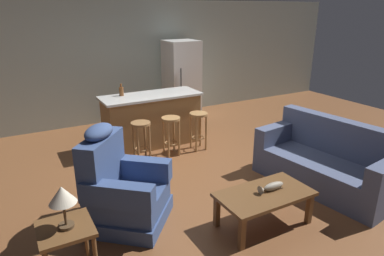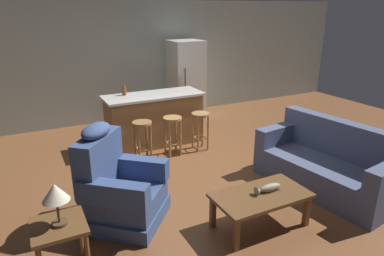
{
  "view_description": "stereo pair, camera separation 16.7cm",
  "coord_description": "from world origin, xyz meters",
  "px_view_note": "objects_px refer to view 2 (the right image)",
  "views": [
    {
      "loc": [
        -2.27,
        -4.25,
        2.41
      ],
      "look_at": [
        0.04,
        -0.1,
        0.75
      ],
      "focal_mm": 32.0,
      "sensor_mm": 36.0,
      "label": 1
    },
    {
      "loc": [
        -2.12,
        -4.33,
        2.41
      ],
      "look_at": [
        0.04,
        -0.1,
        0.75
      ],
      "focal_mm": 32.0,
      "sensor_mm": 36.0,
      "label": 2
    }
  ],
  "objects_px": {
    "fish_figurine": "(268,188)",
    "bar_stool_left": "(143,134)",
    "bar_stool_middle": "(173,129)",
    "kitchen_island": "(154,119)",
    "end_table": "(60,233)",
    "couch": "(327,165)",
    "recliner_near_lamp": "(118,188)",
    "bar_stool_right": "(200,124)",
    "bottle_tall_green": "(124,91)",
    "refrigerator": "(186,80)",
    "table_lamp": "(55,194)",
    "coffee_table": "(261,198)"
  },
  "relations": [
    {
      "from": "fish_figurine",
      "to": "bar_stool_left",
      "type": "xyz_separation_m",
      "value": [
        -0.69,
        2.35,
        0.01
      ]
    },
    {
      "from": "bar_stool_middle",
      "to": "kitchen_island",
      "type": "bearing_deg",
      "value": 97.94
    },
    {
      "from": "end_table",
      "to": "kitchen_island",
      "type": "relative_size",
      "value": 0.31
    },
    {
      "from": "couch",
      "to": "end_table",
      "type": "bearing_deg",
      "value": -6.09
    },
    {
      "from": "recliner_near_lamp",
      "to": "bar_stool_right",
      "type": "xyz_separation_m",
      "value": [
        1.9,
        1.5,
        0.05
      ]
    },
    {
      "from": "bar_stool_left",
      "to": "bar_stool_right",
      "type": "xyz_separation_m",
      "value": [
        1.08,
        0.0,
        0.0
      ]
    },
    {
      "from": "fish_figurine",
      "to": "bottle_tall_green",
      "type": "xyz_separation_m",
      "value": [
        -0.72,
        3.17,
        0.57
      ]
    },
    {
      "from": "recliner_near_lamp",
      "to": "kitchen_island",
      "type": "relative_size",
      "value": 0.67
    },
    {
      "from": "bottle_tall_green",
      "to": "refrigerator",
      "type": "bearing_deg",
      "value": 30.47
    },
    {
      "from": "table_lamp",
      "to": "bar_stool_middle",
      "type": "relative_size",
      "value": 0.6
    },
    {
      "from": "fish_figurine",
      "to": "bar_stool_middle",
      "type": "distance_m",
      "value": 2.36
    },
    {
      "from": "bar_stool_middle",
      "to": "bottle_tall_green",
      "type": "distance_m",
      "value": 1.14
    },
    {
      "from": "kitchen_island",
      "to": "bar_stool_middle",
      "type": "xyz_separation_m",
      "value": [
        0.09,
        -0.63,
        -0.01
      ]
    },
    {
      "from": "kitchen_island",
      "to": "refrigerator",
      "type": "height_order",
      "value": "refrigerator"
    },
    {
      "from": "end_table",
      "to": "bottle_tall_green",
      "type": "height_order",
      "value": "bottle_tall_green"
    },
    {
      "from": "fish_figurine",
      "to": "bar_stool_right",
      "type": "relative_size",
      "value": 0.5
    },
    {
      "from": "kitchen_island",
      "to": "couch",
      "type": "bearing_deg",
      "value": -60.01
    },
    {
      "from": "coffee_table",
      "to": "bar_stool_left",
      "type": "relative_size",
      "value": 1.62
    },
    {
      "from": "fish_figurine",
      "to": "recliner_near_lamp",
      "type": "relative_size",
      "value": 0.28
    },
    {
      "from": "table_lamp",
      "to": "bottle_tall_green",
      "type": "relative_size",
      "value": 1.89
    },
    {
      "from": "fish_figurine",
      "to": "table_lamp",
      "type": "bearing_deg",
      "value": 174.87
    },
    {
      "from": "end_table",
      "to": "recliner_near_lamp",
      "type": "bearing_deg",
      "value": 41.67
    },
    {
      "from": "fish_figurine",
      "to": "refrigerator",
      "type": "xyz_separation_m",
      "value": [
        1.01,
        4.18,
        0.42
      ]
    },
    {
      "from": "couch",
      "to": "refrigerator",
      "type": "bearing_deg",
      "value": -93.33
    },
    {
      "from": "couch",
      "to": "bottle_tall_green",
      "type": "xyz_separation_m",
      "value": [
        -2.03,
        2.86,
        0.69
      ]
    },
    {
      "from": "table_lamp",
      "to": "recliner_near_lamp",
      "type": "bearing_deg",
      "value": 42.58
    },
    {
      "from": "fish_figurine",
      "to": "kitchen_island",
      "type": "relative_size",
      "value": 0.19
    },
    {
      "from": "refrigerator",
      "to": "bar_stool_left",
      "type": "bearing_deg",
      "value": -132.84
    },
    {
      "from": "recliner_near_lamp",
      "to": "table_lamp",
      "type": "height_order",
      "value": "recliner_near_lamp"
    },
    {
      "from": "couch",
      "to": "table_lamp",
      "type": "bearing_deg",
      "value": -5.95
    },
    {
      "from": "kitchen_island",
      "to": "table_lamp",
      "type": "bearing_deg",
      "value": -125.5
    },
    {
      "from": "coffee_table",
      "to": "bar_stool_middle",
      "type": "bearing_deg",
      "value": 91.19
    },
    {
      "from": "end_table",
      "to": "refrigerator",
      "type": "relative_size",
      "value": 0.32
    },
    {
      "from": "recliner_near_lamp",
      "to": "refrigerator",
      "type": "xyz_separation_m",
      "value": [
        2.52,
        3.33,
        0.46
      ]
    },
    {
      "from": "fish_figurine",
      "to": "table_lamp",
      "type": "relative_size",
      "value": 0.83
    },
    {
      "from": "bar_stool_left",
      "to": "bottle_tall_green",
      "type": "bearing_deg",
      "value": 92.17
    },
    {
      "from": "fish_figurine",
      "to": "bar_stool_left",
      "type": "height_order",
      "value": "bar_stool_left"
    },
    {
      "from": "fish_figurine",
      "to": "recliner_near_lamp",
      "type": "xyz_separation_m",
      "value": [
        -1.51,
        0.85,
        -0.04
      ]
    },
    {
      "from": "bar_stool_right",
      "to": "refrigerator",
      "type": "height_order",
      "value": "refrigerator"
    },
    {
      "from": "end_table",
      "to": "bottle_tall_green",
      "type": "distance_m",
      "value": 3.38
    },
    {
      "from": "end_table",
      "to": "bar_stool_middle",
      "type": "height_order",
      "value": "bar_stool_middle"
    },
    {
      "from": "fish_figurine",
      "to": "bottle_tall_green",
      "type": "bearing_deg",
      "value": 102.82
    },
    {
      "from": "end_table",
      "to": "refrigerator",
      "type": "xyz_separation_m",
      "value": [
        3.25,
        3.98,
        0.42
      ]
    },
    {
      "from": "fish_figurine",
      "to": "kitchen_island",
      "type": "height_order",
      "value": "kitchen_island"
    },
    {
      "from": "recliner_near_lamp",
      "to": "bottle_tall_green",
      "type": "distance_m",
      "value": 2.52
    },
    {
      "from": "kitchen_island",
      "to": "bar_stool_middle",
      "type": "relative_size",
      "value": 2.65
    },
    {
      "from": "table_lamp",
      "to": "coffee_table",
      "type": "bearing_deg",
      "value": -5.55
    },
    {
      "from": "refrigerator",
      "to": "couch",
      "type": "bearing_deg",
      "value": -85.59
    },
    {
      "from": "end_table",
      "to": "bar_stool_right",
      "type": "xyz_separation_m",
      "value": [
        2.63,
        2.15,
        0.01
      ]
    },
    {
      "from": "couch",
      "to": "bar_stool_middle",
      "type": "xyz_separation_m",
      "value": [
        -1.46,
        2.04,
        0.13
      ]
    }
  ]
}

